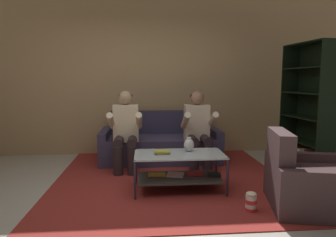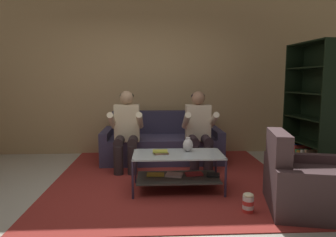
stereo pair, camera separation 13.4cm
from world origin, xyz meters
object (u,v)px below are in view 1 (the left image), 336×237
object	(u,v)px
person_seated_right	(198,127)
popcorn_tub	(251,202)
vase	(189,145)
bookshelf	(307,118)
couch	(160,144)
person_seated_left	(126,128)
book_stack	(162,152)
armchair	(311,184)
coffee_table	(180,166)

from	to	relation	value
person_seated_right	popcorn_tub	world-z (taller)	person_seated_right
vase	bookshelf	bearing A→B (deg)	23.14
couch	bookshelf	size ratio (longest dim) A/B	1.02
bookshelf	popcorn_tub	bearing A→B (deg)	-132.34
bookshelf	person_seated_left	bearing A→B (deg)	-178.99
person_seated_right	book_stack	distance (m)	1.11
person_seated_left	vase	bearing A→B (deg)	-44.37
couch	book_stack	xyz separation A→B (m)	(-0.06, -1.42, 0.21)
armchair	popcorn_tub	bearing A→B (deg)	-177.57
armchair	vase	bearing A→B (deg)	147.70
person_seated_right	armchair	distance (m)	1.86
person_seated_right	book_stack	xyz separation A→B (m)	(-0.61, -0.92, -0.16)
bookshelf	person_seated_right	bearing A→B (deg)	-178.35
armchair	popcorn_tub	distance (m)	0.67
couch	vase	xyz separation A→B (m)	(0.29, -1.32, 0.27)
person_seated_left	couch	bearing A→B (deg)	42.34
person_seated_left	vase	size ratio (longest dim) A/B	6.63
couch	armchair	size ratio (longest dim) A/B	1.87
vase	book_stack	xyz separation A→B (m)	(-0.35, -0.10, -0.06)
couch	person_seated_left	bearing A→B (deg)	-137.66
person_seated_left	vase	world-z (taller)	person_seated_left
person_seated_right	coffee_table	bearing A→B (deg)	-113.05
book_stack	popcorn_tub	xyz separation A→B (m)	(0.88, -0.68, -0.38)
person_seated_left	armchair	distance (m)	2.59
person_seated_left	book_stack	distance (m)	1.05
book_stack	armchair	xyz separation A→B (m)	(1.53, -0.65, -0.22)
bookshelf	popcorn_tub	world-z (taller)	bookshelf
person_seated_right	vase	xyz separation A→B (m)	(-0.26, -0.82, -0.09)
person_seated_left	person_seated_right	size ratio (longest dim) A/B	1.01
couch	armchair	distance (m)	2.54
popcorn_tub	person_seated_left	bearing A→B (deg)	130.68
book_stack	couch	bearing A→B (deg)	87.51
person_seated_left	popcorn_tub	xyz separation A→B (m)	(1.37, -1.60, -0.54)
couch	coffee_table	xyz separation A→B (m)	(0.16, -1.42, 0.03)
person_seated_left	vase	xyz separation A→B (m)	(0.84, -0.82, -0.10)
person_seated_right	coffee_table	xyz separation A→B (m)	(-0.39, -0.92, -0.34)
book_stack	popcorn_tub	distance (m)	1.18
coffee_table	bookshelf	bearing A→B (deg)	24.19
person_seated_right	couch	bearing A→B (deg)	137.62
person_seated_right	vase	world-z (taller)	person_seated_right
couch	person_seated_left	world-z (taller)	person_seated_left
coffee_table	vase	size ratio (longest dim) A/B	6.05
popcorn_tub	book_stack	bearing A→B (deg)	142.51
person_seated_right	popcorn_tub	size ratio (longest dim) A/B	5.64
person_seated_right	armchair	world-z (taller)	person_seated_right
person_seated_left	armchair	bearing A→B (deg)	-37.79
vase	popcorn_tub	bearing A→B (deg)	-55.48
person_seated_left	armchair	world-z (taller)	person_seated_left
vase	armchair	xyz separation A→B (m)	(1.18, -0.75, -0.28)
person_seated_left	popcorn_tub	bearing A→B (deg)	-49.32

